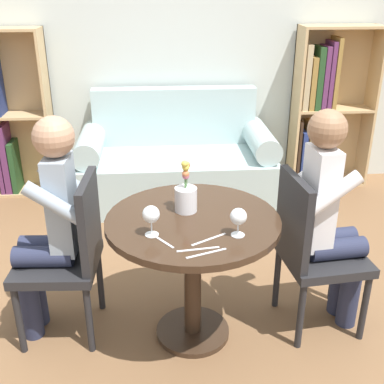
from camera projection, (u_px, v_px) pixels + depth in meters
name	position (u px, v px, depth m)	size (l,w,h in m)	color
ground_plane	(193.00, 333.00, 2.66)	(16.00, 16.00, 0.00)	brown
back_wall	(172.00, 34.00, 4.14)	(5.20, 0.05, 2.70)	silver
round_table	(193.00, 246.00, 2.43)	(0.87, 0.87, 0.71)	#382619
couch	(176.00, 164.00, 4.18)	(1.65, 0.80, 0.92)	#A8C1C1
bookshelf_right	(322.00, 108.00, 4.35)	(0.71, 0.28, 1.43)	tan
chair_left	(70.00, 252.00, 2.50)	(0.44, 0.44, 0.90)	#232326
chair_right	(312.00, 247.00, 2.54)	(0.46, 0.46, 0.90)	#232326
person_left	(49.00, 226.00, 2.44)	(0.43, 0.36, 1.22)	#282D47
person_right	(331.00, 219.00, 2.50)	(0.44, 0.37, 1.24)	#282D47
wine_glass_left	(151.00, 215.00, 2.18)	(0.08, 0.08, 0.15)	white
wine_glass_right	(238.00, 217.00, 2.18)	(0.08, 0.08, 0.14)	white
flower_vase	(186.00, 196.00, 2.41)	(0.11, 0.11, 0.27)	silver
knife_left_setting	(197.00, 249.00, 2.10)	(0.19, 0.03, 0.00)	silver
fork_left_setting	(209.00, 239.00, 2.18)	(0.17, 0.11, 0.00)	silver
knife_right_setting	(160.00, 240.00, 2.17)	(0.12, 0.16, 0.00)	silver
fork_right_setting	(206.00, 253.00, 2.07)	(0.18, 0.07, 0.00)	silver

